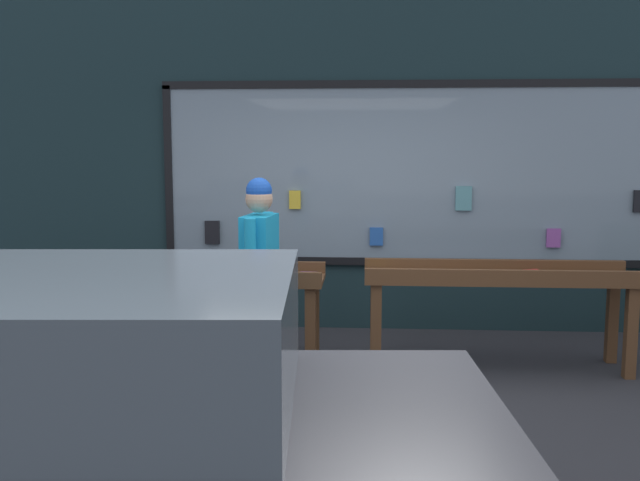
{
  "coord_description": "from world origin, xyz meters",
  "views": [
    {
      "loc": [
        0.2,
        -5.2,
        1.92
      ],
      "look_at": [
        -0.2,
        0.79,
        1.14
      ],
      "focal_mm": 40.0,
      "sensor_mm": 36.0,
      "label": 1
    }
  ],
  "objects_px": {
    "display_table_left": "(194,285)",
    "person_browsing": "(260,264)",
    "parked_car": "(21,433)",
    "display_table_right": "(499,286)",
    "small_dog": "(208,358)"
  },
  "relations": [
    {
      "from": "display_table_right",
      "to": "parked_car",
      "type": "height_order",
      "value": "parked_car"
    },
    {
      "from": "display_table_right",
      "to": "small_dog",
      "type": "xyz_separation_m",
      "value": [
        -2.39,
        -0.81,
        -0.45
      ]
    },
    {
      "from": "display_table_left",
      "to": "display_table_right",
      "type": "height_order",
      "value": "display_table_right"
    },
    {
      "from": "display_table_left",
      "to": "parked_car",
      "type": "xyz_separation_m",
      "value": [
        0.11,
        -3.43,
        0.04
      ]
    },
    {
      "from": "person_browsing",
      "to": "small_dog",
      "type": "relative_size",
      "value": 3.2
    },
    {
      "from": "person_browsing",
      "to": "parked_car",
      "type": "distance_m",
      "value": 2.95
    },
    {
      "from": "display_table_right",
      "to": "parked_car",
      "type": "bearing_deg",
      "value": -127.06
    },
    {
      "from": "person_browsing",
      "to": "small_dog",
      "type": "distance_m",
      "value": 0.85
    },
    {
      "from": "display_table_left",
      "to": "display_table_right",
      "type": "relative_size",
      "value": 1.0
    },
    {
      "from": "display_table_left",
      "to": "person_browsing",
      "type": "distance_m",
      "value": 0.92
    },
    {
      "from": "parked_car",
      "to": "display_table_right",
      "type": "bearing_deg",
      "value": 49.24
    },
    {
      "from": "person_browsing",
      "to": "display_table_left",
      "type": "bearing_deg",
      "value": 57.14
    },
    {
      "from": "small_dog",
      "to": "parked_car",
      "type": "bearing_deg",
      "value": -174.89
    },
    {
      "from": "display_table_right",
      "to": "person_browsing",
      "type": "bearing_deg",
      "value": -165.02
    },
    {
      "from": "display_table_left",
      "to": "person_browsing",
      "type": "relative_size",
      "value": 1.38
    }
  ]
}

